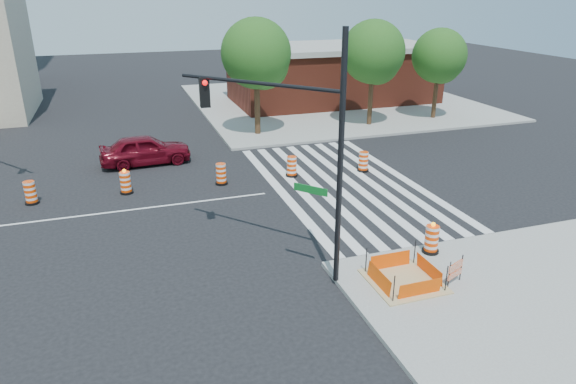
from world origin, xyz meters
name	(u,v)px	position (x,y,z in m)	size (l,w,h in m)	color
ground	(105,213)	(0.00, 0.00, 0.00)	(120.00, 120.00, 0.00)	black
sidewalk_ne	(332,101)	(18.00, 18.00, 0.07)	(22.00, 22.00, 0.15)	gray
crosswalk_east	(343,184)	(10.95, 0.00, 0.01)	(6.75, 13.50, 0.01)	silver
lane_centerline	(105,213)	(0.00, 0.00, 0.01)	(14.00, 0.12, 0.01)	silver
excavation_pit	(404,280)	(9.00, -9.00, 0.22)	(2.20, 2.20, 0.90)	tan
brick_storefront	(333,74)	(18.00, 18.00, 2.32)	(16.50, 8.50, 4.60)	maroon
red_coupe	(145,150)	(2.16, 6.14, 0.80)	(1.90, 4.71, 1.60)	#5F0814
signal_pole_se	(292,133)	(5.95, -6.97, 4.74)	(3.93, 4.50, 7.73)	black
pit_drum	(432,240)	(10.90, -7.56, 0.63)	(0.59, 0.59, 1.16)	black
barricade	(455,270)	(10.44, -9.59, 0.64)	(0.72, 0.33, 0.90)	#F94105
tree_north_c	(257,58)	(9.41, 9.85, 4.88)	(4.28, 4.28, 7.27)	#382314
tree_north_d	(373,56)	(17.28, 9.75, 4.72)	(4.13, 4.13, 7.03)	#382314
tree_north_e	(439,59)	(22.54, 10.04, 4.27)	(3.74, 3.74, 6.36)	#382314
median_drum_2	(31,193)	(-3.03, 2.11, 0.48)	(0.60, 0.60, 1.02)	black
median_drum_3	(126,183)	(0.96, 2.07, 0.49)	(0.60, 0.60, 1.18)	black
median_drum_4	(221,175)	(5.36, 1.86, 0.48)	(0.60, 0.60, 1.02)	black
median_drum_5	(292,167)	(8.94, 1.84, 0.48)	(0.60, 0.60, 1.02)	black
median_drum_6	(363,162)	(12.69, 1.40, 0.48)	(0.60, 0.60, 1.02)	black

